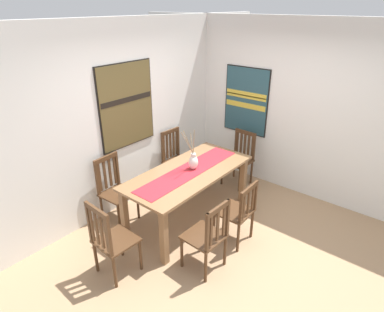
{
  "coord_description": "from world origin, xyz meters",
  "views": [
    {
      "loc": [
        -2.94,
        -1.76,
        2.85
      ],
      "look_at": [
        0.1,
        0.73,
        1.01
      ],
      "focal_mm": 30.62,
      "sensor_mm": 36.0,
      "label": 1
    }
  ],
  "objects": [
    {
      "name": "chair_1",
      "position": [
        1.45,
        0.78,
        0.48
      ],
      "size": [
        0.44,
        0.44,
        0.92
      ],
      "color": "#4C301C",
      "rests_on": "ground_plane"
    },
    {
      "name": "chair_4",
      "position": [
        -1.28,
        0.75,
        0.49
      ],
      "size": [
        0.44,
        0.44,
        0.96
      ],
      "color": "#4C301C",
      "rests_on": "ground_plane"
    },
    {
      "name": "table_runner",
      "position": [
        0.09,
        0.77,
        0.78
      ],
      "size": [
        1.76,
        0.36,
        0.01
      ],
      "primitive_type": "cube",
      "color": "#B7232D",
      "rests_on": "dining_table"
    },
    {
      "name": "ground_plane",
      "position": [
        0.0,
        0.0,
        -0.01
      ],
      "size": [
        6.4,
        6.4,
        0.03
      ],
      "primitive_type": "cube",
      "color": "#A37F5B"
    },
    {
      "name": "centerpiece_vase",
      "position": [
        0.17,
        0.76,
        0.9
      ],
      "size": [
        0.26,
        0.24,
        0.63
      ],
      "color": "silver",
      "rests_on": "dining_table"
    },
    {
      "name": "painting_on_back_wall",
      "position": [
        -0.06,
        1.79,
        1.54
      ],
      "size": [
        0.95,
        0.05,
        1.19
      ],
      "color": "black"
    },
    {
      "name": "wall_back",
      "position": [
        0.0,
        1.86,
        1.35
      ],
      "size": [
        6.4,
        0.12,
        2.7
      ],
      "primitive_type": "cube",
      "color": "silver",
      "rests_on": "ground_plane"
    },
    {
      "name": "dining_table",
      "position": [
        0.09,
        0.77,
        0.67
      ],
      "size": [
        1.91,
        0.86,
        0.78
      ],
      "color": "#8E6642",
      "rests_on": "ground_plane"
    },
    {
      "name": "chair_5",
      "position": [
        0.73,
        1.59,
        0.5
      ],
      "size": [
        0.44,
        0.44,
        0.96
      ],
      "color": "#4C301C",
      "rests_on": "ground_plane"
    },
    {
      "name": "wall_side",
      "position": [
        1.86,
        0.0,
        1.35
      ],
      "size": [
        0.12,
        6.4,
        2.7
      ],
      "primitive_type": "cube",
      "color": "silver",
      "rests_on": "ground_plane"
    },
    {
      "name": "chair_0",
      "position": [
        0.11,
        -0.02,
        0.46
      ],
      "size": [
        0.43,
        0.43,
        0.87
      ],
      "color": "#4C301C",
      "rests_on": "ground_plane"
    },
    {
      "name": "chair_2",
      "position": [
        -0.53,
        -0.02,
        0.47
      ],
      "size": [
        0.43,
        0.43,
        0.92
      ],
      "color": "#4C301C",
      "rests_on": "ground_plane"
    },
    {
      "name": "chair_3",
      "position": [
        -0.57,
        1.58,
        0.49
      ],
      "size": [
        0.44,
        0.44,
        0.96
      ],
      "color": "#4C301C",
      "rests_on": "ground_plane"
    },
    {
      "name": "painting_on_side_wall",
      "position": [
        1.79,
        0.94,
        1.36
      ],
      "size": [
        0.05,
        0.81,
        1.12
      ],
      "color": "black"
    }
  ]
}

